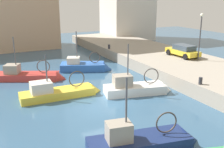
{
  "coord_description": "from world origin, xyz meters",
  "views": [
    {
      "loc": [
        -7.28,
        -16.32,
        7.67
      ],
      "look_at": [
        2.56,
        3.51,
        1.2
      ],
      "focal_mm": 42.79,
      "sensor_mm": 36.0,
      "label": 1
    }
  ],
  "objects_px": {
    "fishing_boat_navy": "(145,147)",
    "fishing_boat_blue": "(86,69)",
    "mooring_bollard_mid": "(200,81)",
    "quay_streetlamp": "(201,29)",
    "parked_car_yellow": "(183,51)",
    "fishing_boat_red": "(30,78)",
    "fishing_boat_white": "(138,91)",
    "fishing_boat_yellow": "(62,95)",
    "mooring_bollard_north": "(109,47)"
  },
  "relations": [
    {
      "from": "mooring_bollard_mid",
      "to": "mooring_bollard_north",
      "type": "bearing_deg",
      "value": 90.0
    },
    {
      "from": "fishing_boat_yellow",
      "to": "fishing_boat_red",
      "type": "bearing_deg",
      "value": 104.05
    },
    {
      "from": "fishing_boat_yellow",
      "to": "mooring_bollard_mid",
      "type": "xyz_separation_m",
      "value": [
        9.4,
        -5.24,
        1.33
      ]
    },
    {
      "from": "fishing_boat_red",
      "to": "fishing_boat_blue",
      "type": "height_order",
      "value": "fishing_boat_blue"
    },
    {
      "from": "fishing_boat_yellow",
      "to": "fishing_boat_navy",
      "type": "bearing_deg",
      "value": -79.19
    },
    {
      "from": "fishing_boat_navy",
      "to": "parked_car_yellow",
      "type": "bearing_deg",
      "value": 43.41
    },
    {
      "from": "fishing_boat_navy",
      "to": "quay_streetlamp",
      "type": "xyz_separation_m",
      "value": [
        13.28,
        10.23,
        4.34
      ]
    },
    {
      "from": "fishing_boat_red",
      "to": "fishing_boat_yellow",
      "type": "height_order",
      "value": "fishing_boat_red"
    },
    {
      "from": "fishing_boat_white",
      "to": "fishing_boat_blue",
      "type": "xyz_separation_m",
      "value": [
        -1.24,
        8.56,
        -0.05
      ]
    },
    {
      "from": "mooring_bollard_mid",
      "to": "fishing_boat_red",
      "type": "bearing_deg",
      "value": 134.6
    },
    {
      "from": "fishing_boat_blue",
      "to": "mooring_bollard_north",
      "type": "relative_size",
      "value": 10.49
    },
    {
      "from": "fishing_boat_white",
      "to": "fishing_boat_blue",
      "type": "height_order",
      "value": "fishing_boat_blue"
    },
    {
      "from": "fishing_boat_red",
      "to": "quay_streetlamp",
      "type": "bearing_deg",
      "value": -16.28
    },
    {
      "from": "fishing_boat_yellow",
      "to": "fishing_boat_blue",
      "type": "bearing_deg",
      "value": 54.75
    },
    {
      "from": "parked_car_yellow",
      "to": "mooring_bollard_mid",
      "type": "xyz_separation_m",
      "value": [
        -5.36,
        -8.23,
        -0.41
      ]
    },
    {
      "from": "mooring_bollard_mid",
      "to": "quay_streetlamp",
      "type": "xyz_separation_m",
      "value": [
        5.65,
        6.18,
        2.98
      ]
    },
    {
      "from": "fishing_boat_red",
      "to": "mooring_bollard_mid",
      "type": "bearing_deg",
      "value": -45.4
    },
    {
      "from": "fishing_boat_blue",
      "to": "fishing_boat_navy",
      "type": "bearing_deg",
      "value": -100.18
    },
    {
      "from": "fishing_boat_navy",
      "to": "parked_car_yellow",
      "type": "height_order",
      "value": "fishing_boat_navy"
    },
    {
      "from": "fishing_boat_red",
      "to": "fishing_boat_yellow",
      "type": "bearing_deg",
      "value": -75.95
    },
    {
      "from": "fishing_boat_white",
      "to": "mooring_bollard_mid",
      "type": "distance_m",
      "value": 4.96
    },
    {
      "from": "fishing_boat_yellow",
      "to": "parked_car_yellow",
      "type": "distance_m",
      "value": 15.17
    },
    {
      "from": "mooring_bollard_mid",
      "to": "quay_streetlamp",
      "type": "height_order",
      "value": "quay_streetlamp"
    },
    {
      "from": "fishing_boat_blue",
      "to": "fishing_boat_white",
      "type": "bearing_deg",
      "value": -81.77
    },
    {
      "from": "parked_car_yellow",
      "to": "quay_streetlamp",
      "type": "relative_size",
      "value": 0.85
    },
    {
      "from": "fishing_boat_navy",
      "to": "parked_car_yellow",
      "type": "relative_size",
      "value": 1.54
    },
    {
      "from": "fishing_boat_blue",
      "to": "mooring_bollard_mid",
      "type": "distance_m",
      "value": 12.78
    },
    {
      "from": "parked_car_yellow",
      "to": "mooring_bollard_north",
      "type": "height_order",
      "value": "parked_car_yellow"
    },
    {
      "from": "fishing_boat_white",
      "to": "fishing_boat_navy",
      "type": "distance_m",
      "value": 8.32
    },
    {
      "from": "fishing_boat_red",
      "to": "mooring_bollard_north",
      "type": "xyz_separation_m",
      "value": [
        10.85,
        5.0,
        1.36
      ]
    },
    {
      "from": "fishing_boat_navy",
      "to": "fishing_boat_blue",
      "type": "bearing_deg",
      "value": 79.82
    },
    {
      "from": "quay_streetlamp",
      "to": "fishing_boat_blue",
      "type": "bearing_deg",
      "value": 151.87
    },
    {
      "from": "fishing_boat_red",
      "to": "parked_car_yellow",
      "type": "bearing_deg",
      "value": -9.68
    },
    {
      "from": "fishing_boat_red",
      "to": "mooring_bollard_north",
      "type": "bearing_deg",
      "value": 24.76
    },
    {
      "from": "fishing_boat_red",
      "to": "mooring_bollard_north",
      "type": "distance_m",
      "value": 12.02
    },
    {
      "from": "fishing_boat_yellow",
      "to": "fishing_boat_white",
      "type": "bearing_deg",
      "value": -19.2
    },
    {
      "from": "mooring_bollard_mid",
      "to": "parked_car_yellow",
      "type": "bearing_deg",
      "value": 56.94
    },
    {
      "from": "fishing_boat_red",
      "to": "fishing_boat_blue",
      "type": "bearing_deg",
      "value": 7.21
    },
    {
      "from": "fishing_boat_red",
      "to": "parked_car_yellow",
      "type": "relative_size",
      "value": 1.68
    },
    {
      "from": "fishing_boat_white",
      "to": "fishing_boat_red",
      "type": "relative_size",
      "value": 0.87
    },
    {
      "from": "fishing_boat_blue",
      "to": "parked_car_yellow",
      "type": "xyz_separation_m",
      "value": [
        10.15,
        -3.53,
        1.78
      ]
    },
    {
      "from": "fishing_boat_white",
      "to": "fishing_boat_yellow",
      "type": "distance_m",
      "value": 6.19
    },
    {
      "from": "mooring_bollard_mid",
      "to": "mooring_bollard_north",
      "type": "relative_size",
      "value": 1.0
    },
    {
      "from": "fishing_boat_red",
      "to": "mooring_bollard_mid",
      "type": "xyz_separation_m",
      "value": [
        10.85,
        -11.0,
        1.36
      ]
    },
    {
      "from": "fishing_boat_yellow",
      "to": "fishing_boat_blue",
      "type": "distance_m",
      "value": 7.99
    },
    {
      "from": "mooring_bollard_north",
      "to": "quay_streetlamp",
      "type": "bearing_deg",
      "value": -60.09
    },
    {
      "from": "fishing_boat_white",
      "to": "fishing_boat_red",
      "type": "bearing_deg",
      "value": 133.08
    },
    {
      "from": "fishing_boat_red",
      "to": "quay_streetlamp",
      "type": "xyz_separation_m",
      "value": [
        16.5,
        -4.82,
        4.33
      ]
    },
    {
      "from": "mooring_bollard_north",
      "to": "fishing_boat_red",
      "type": "bearing_deg",
      "value": -155.24
    },
    {
      "from": "fishing_boat_navy",
      "to": "fishing_boat_blue",
      "type": "relative_size",
      "value": 1.1
    }
  ]
}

